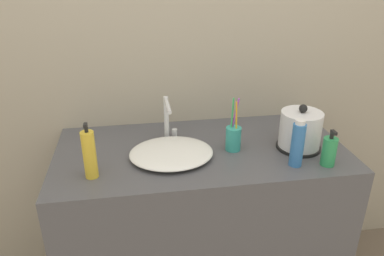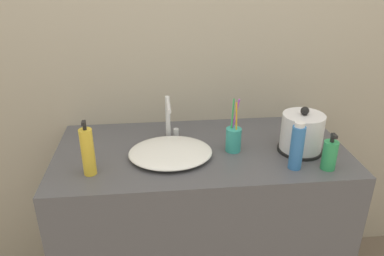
% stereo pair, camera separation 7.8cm
% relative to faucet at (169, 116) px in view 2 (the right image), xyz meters
% --- Properties ---
extents(wall_back, '(6.00, 0.04, 2.60)m').
position_rel_faucet_xyz_m(wall_back, '(0.13, 0.22, 0.34)').
color(wall_back, '#ADA38E').
rests_on(wall_back, ground_plane).
extents(vanity_counter, '(1.24, 0.61, 0.85)m').
position_rel_faucet_xyz_m(vanity_counter, '(0.13, -0.10, -0.54)').
color(vanity_counter, '#4C4C51').
rests_on(vanity_counter, ground_plane).
extents(sink_basin, '(0.34, 0.30, 0.04)m').
position_rel_faucet_xyz_m(sink_basin, '(-0.00, -0.16, -0.09)').
color(sink_basin, white).
rests_on(sink_basin, vanity_counter).
extents(faucet, '(0.06, 0.17, 0.20)m').
position_rel_faucet_xyz_m(faucet, '(0.00, 0.00, 0.00)').
color(faucet, silver).
rests_on(faucet, vanity_counter).
extents(electric_kettle, '(0.19, 0.19, 0.20)m').
position_rel_faucet_xyz_m(electric_kettle, '(0.54, -0.17, -0.04)').
color(electric_kettle, black).
rests_on(electric_kettle, vanity_counter).
extents(toothbrush_cup, '(0.06, 0.06, 0.23)m').
position_rel_faucet_xyz_m(toothbrush_cup, '(0.26, -0.13, -0.06)').
color(toothbrush_cup, teal).
rests_on(toothbrush_cup, vanity_counter).
extents(lotion_bottle, '(0.06, 0.06, 0.15)m').
position_rel_faucet_xyz_m(lotion_bottle, '(0.60, -0.32, -0.05)').
color(lotion_bottle, '#2D9956').
rests_on(lotion_bottle, vanity_counter).
extents(shampoo_bottle, '(0.05, 0.05, 0.19)m').
position_rel_faucet_xyz_m(shampoo_bottle, '(0.47, -0.30, -0.02)').
color(shampoo_bottle, '#3370B7').
rests_on(shampoo_bottle, vanity_counter).
extents(mouthwash_bottle, '(0.05, 0.05, 0.22)m').
position_rel_faucet_xyz_m(mouthwash_bottle, '(-0.31, -0.26, -0.02)').
color(mouthwash_bottle, gold).
rests_on(mouthwash_bottle, vanity_counter).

